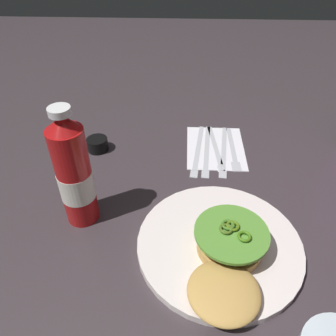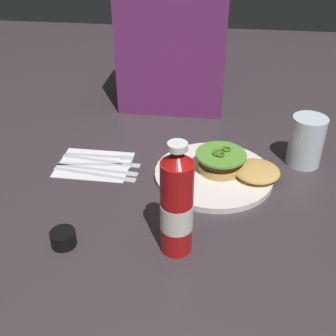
% 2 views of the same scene
% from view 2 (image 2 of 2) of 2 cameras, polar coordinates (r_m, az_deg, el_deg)
% --- Properties ---
extents(ground_plane, '(3.00, 3.00, 0.00)m').
position_cam_2_polar(ground_plane, '(0.99, 3.36, -4.53)').
color(ground_plane, '#393034').
extents(dinner_plate, '(0.30, 0.30, 0.02)m').
position_cam_2_polar(dinner_plate, '(1.07, 6.15, -0.86)').
color(dinner_plate, white).
rests_on(dinner_plate, ground_plane).
extents(burger_sandwich, '(0.21, 0.14, 0.05)m').
position_cam_2_polar(burger_sandwich, '(1.06, 8.85, 0.42)').
color(burger_sandwich, tan).
rests_on(burger_sandwich, dinner_plate).
extents(ketchup_bottle, '(0.06, 0.06, 0.24)m').
position_cam_2_polar(ketchup_bottle, '(0.80, 1.17, -5.03)').
color(ketchup_bottle, '#B61314').
rests_on(ketchup_bottle, ground_plane).
extents(water_glass, '(0.09, 0.09, 0.13)m').
position_cam_2_polar(water_glass, '(1.14, 18.11, 3.47)').
color(water_glass, silver).
rests_on(water_glass, ground_plane).
extents(condiment_cup, '(0.05, 0.05, 0.03)m').
position_cam_2_polar(condiment_cup, '(0.89, -13.91, -9.15)').
color(condiment_cup, black).
rests_on(condiment_cup, ground_plane).
extents(napkin, '(0.19, 0.15, 0.00)m').
position_cam_2_polar(napkin, '(1.13, -9.90, 0.49)').
color(napkin, white).
rests_on(napkin, ground_plane).
extents(table_knife, '(0.22, 0.04, 0.00)m').
position_cam_2_polar(table_knife, '(1.08, -9.22, -0.78)').
color(table_knife, silver).
rests_on(table_knife, napkin).
extents(steak_knife, '(0.22, 0.03, 0.00)m').
position_cam_2_polar(steak_knife, '(1.10, -8.90, -0.13)').
color(steak_knife, silver).
rests_on(steak_knife, napkin).
extents(spoon_utensil, '(0.20, 0.04, 0.00)m').
position_cam_2_polar(spoon_utensil, '(1.12, -8.39, 0.61)').
color(spoon_utensil, silver).
rests_on(spoon_utensil, napkin).
extents(butter_knife, '(0.22, 0.04, 0.00)m').
position_cam_2_polar(butter_knife, '(1.14, -8.35, 1.04)').
color(butter_knife, silver).
rests_on(butter_knife, napkin).
extents(fork_utensil, '(0.19, 0.02, 0.00)m').
position_cam_2_polar(fork_utensil, '(1.16, -8.42, 1.72)').
color(fork_utensil, silver).
rests_on(fork_utensil, napkin).
extents(diner_person, '(0.33, 0.18, 0.58)m').
position_cam_2_polar(diner_person, '(1.36, 0.66, 18.36)').
color(diner_person, '#6D2864').
rests_on(diner_person, ground_plane).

